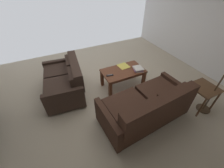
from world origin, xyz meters
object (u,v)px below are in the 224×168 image
object	(u,v)px
loveseat_near	(65,81)
coffee_table	(123,73)
book_stack	(138,69)
loose_magazine	(123,66)
tv_remote	(110,75)
sofa_main	(147,107)
end_table	(203,91)

from	to	relation	value
loveseat_near	coffee_table	world-z (taller)	loveseat_near
book_stack	loose_magazine	world-z (taller)	book_stack
book_stack	loose_magazine	size ratio (longest dim) A/B	1.14
tv_remote	book_stack	bearing A→B (deg)	173.29
sofa_main	book_stack	distance (m)	1.08
coffee_table	sofa_main	bearing A→B (deg)	84.37
sofa_main	coffee_table	size ratio (longest dim) A/B	1.75
end_table	loose_magazine	distance (m)	1.80
loveseat_near	loose_magazine	distance (m)	1.46
book_stack	loose_magazine	xyz separation A→B (m)	(0.23, -0.30, -0.03)
sofa_main	tv_remote	xyz separation A→B (m)	(0.27, -1.06, 0.12)
coffee_table	tv_remote	bearing A→B (deg)	7.96
sofa_main	tv_remote	distance (m)	1.10
sofa_main	loveseat_near	distance (m)	1.92
tv_remote	loose_magazine	size ratio (longest dim) A/B	0.61
sofa_main	end_table	xyz separation A→B (m)	(-1.23, 0.20, 0.09)
tv_remote	loose_magazine	xyz separation A→B (m)	(-0.48, -0.22, -0.01)
sofa_main	loveseat_near	world-z (taller)	sofa_main
sofa_main	loveseat_near	size ratio (longest dim) A/B	1.24
sofa_main	loveseat_near	bearing A→B (deg)	-50.36
sofa_main	book_stack	world-z (taller)	sofa_main
sofa_main	tv_remote	bearing A→B (deg)	-75.75
loveseat_near	coffee_table	xyz separation A→B (m)	(-1.34, 0.36, 0.05)
coffee_table	book_stack	distance (m)	0.37
book_stack	coffee_table	bearing A→B (deg)	-22.70
book_stack	loose_magazine	distance (m)	0.38
coffee_table	book_stack	bearing A→B (deg)	157.30
sofa_main	end_table	distance (m)	1.25
end_table	tv_remote	xyz separation A→B (m)	(1.50, -1.26, 0.03)
coffee_table	tv_remote	distance (m)	0.39
sofa_main	tv_remote	size ratio (longest dim) A/B	10.67
loose_magazine	book_stack	bearing A→B (deg)	-57.34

